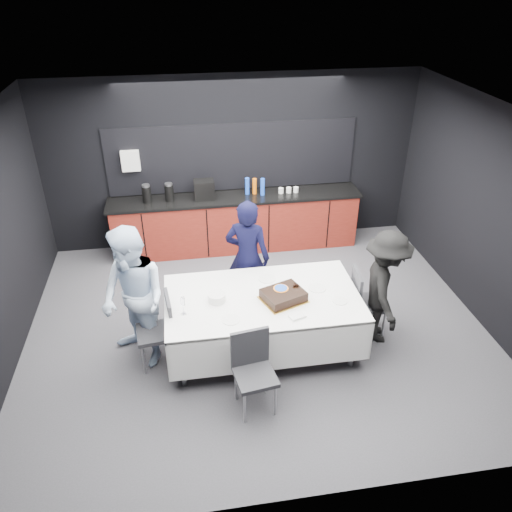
{
  "coord_description": "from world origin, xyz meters",
  "views": [
    {
      "loc": [
        -0.85,
        -5.18,
        4.25
      ],
      "look_at": [
        0.0,
        0.1,
        1.05
      ],
      "focal_mm": 35.0,
      "sensor_mm": 36.0,
      "label": 1
    }
  ],
  "objects_px": {
    "champagne_flute": "(183,302)",
    "person_right": "(384,288)",
    "chair_right": "(364,298)",
    "person_center": "(248,258)",
    "party_table": "(263,306)",
    "cake_assembly": "(283,295)",
    "plate_stack": "(217,297)",
    "chair_left": "(161,326)",
    "chair_near": "(253,365)",
    "person_left": "(134,299)"
  },
  "relations": [
    {
      "from": "champagne_flute",
      "to": "person_right",
      "type": "bearing_deg",
      "value": 3.72
    },
    {
      "from": "chair_right",
      "to": "person_center",
      "type": "height_order",
      "value": "person_center"
    },
    {
      "from": "party_table",
      "to": "person_center",
      "type": "bearing_deg",
      "value": 93.96
    },
    {
      "from": "person_center",
      "to": "person_right",
      "type": "xyz_separation_m",
      "value": [
        1.57,
        -0.87,
        -0.06
      ]
    },
    {
      "from": "chair_right",
      "to": "person_right",
      "type": "xyz_separation_m",
      "value": [
        0.19,
        -0.13,
        0.23
      ]
    },
    {
      "from": "cake_assembly",
      "to": "person_center",
      "type": "relative_size",
      "value": 0.37
    },
    {
      "from": "champagne_flute",
      "to": "person_center",
      "type": "bearing_deg",
      "value": 49.41
    },
    {
      "from": "plate_stack",
      "to": "chair_left",
      "type": "distance_m",
      "value": 0.74
    },
    {
      "from": "chair_right",
      "to": "party_table",
      "type": "bearing_deg",
      "value": -175.54
    },
    {
      "from": "champagne_flute",
      "to": "chair_right",
      "type": "distance_m",
      "value": 2.32
    },
    {
      "from": "cake_assembly",
      "to": "person_center",
      "type": "distance_m",
      "value": 0.99
    },
    {
      "from": "chair_right",
      "to": "champagne_flute",
      "type": "bearing_deg",
      "value": -172.72
    },
    {
      "from": "chair_near",
      "to": "person_center",
      "type": "xyz_separation_m",
      "value": [
        0.2,
        1.73,
        0.29
      ]
    },
    {
      "from": "champagne_flute",
      "to": "person_right",
      "type": "relative_size",
      "value": 0.15
    },
    {
      "from": "plate_stack",
      "to": "chair_right",
      "type": "distance_m",
      "value": 1.9
    },
    {
      "from": "chair_near",
      "to": "chair_right",
      "type": "bearing_deg",
      "value": 31.94
    },
    {
      "from": "chair_left",
      "to": "person_center",
      "type": "height_order",
      "value": "person_center"
    },
    {
      "from": "plate_stack",
      "to": "chair_left",
      "type": "relative_size",
      "value": 0.23
    },
    {
      "from": "person_center",
      "to": "person_right",
      "type": "height_order",
      "value": "person_center"
    },
    {
      "from": "cake_assembly",
      "to": "person_left",
      "type": "relative_size",
      "value": 0.34
    },
    {
      "from": "plate_stack",
      "to": "person_left",
      "type": "relative_size",
      "value": 0.12
    },
    {
      "from": "champagne_flute",
      "to": "party_table",
      "type": "bearing_deg",
      "value": 11.19
    },
    {
      "from": "champagne_flute",
      "to": "person_center",
      "type": "distance_m",
      "value": 1.36
    },
    {
      "from": "party_table",
      "to": "plate_stack",
      "type": "xyz_separation_m",
      "value": [
        -0.55,
        -0.0,
        0.19
      ]
    },
    {
      "from": "party_table",
      "to": "chair_right",
      "type": "height_order",
      "value": "chair_right"
    },
    {
      "from": "person_center",
      "to": "chair_near",
      "type": "bearing_deg",
      "value": 105.87
    },
    {
      "from": "chair_left",
      "to": "chair_near",
      "type": "height_order",
      "value": "same"
    },
    {
      "from": "plate_stack",
      "to": "champagne_flute",
      "type": "distance_m",
      "value": 0.45
    },
    {
      "from": "chair_left",
      "to": "person_center",
      "type": "relative_size",
      "value": 0.56
    },
    {
      "from": "party_table",
      "to": "person_right",
      "type": "height_order",
      "value": "person_right"
    },
    {
      "from": "plate_stack",
      "to": "chair_left",
      "type": "xyz_separation_m",
      "value": [
        -0.68,
        -0.05,
        -0.3
      ]
    },
    {
      "from": "chair_left",
      "to": "person_center",
      "type": "xyz_separation_m",
      "value": [
        1.16,
        0.9,
        0.29
      ]
    },
    {
      "from": "party_table",
      "to": "chair_right",
      "type": "xyz_separation_m",
      "value": [
        1.32,
        0.1,
        -0.11
      ]
    },
    {
      "from": "plate_stack",
      "to": "chair_right",
      "type": "xyz_separation_m",
      "value": [
        1.87,
        0.1,
        -0.3
      ]
    },
    {
      "from": "party_table",
      "to": "plate_stack",
      "type": "height_order",
      "value": "plate_stack"
    },
    {
      "from": "plate_stack",
      "to": "person_center",
      "type": "distance_m",
      "value": 0.98
    },
    {
      "from": "cake_assembly",
      "to": "chair_near",
      "type": "bearing_deg",
      "value": -121.85
    },
    {
      "from": "person_left",
      "to": "person_right",
      "type": "height_order",
      "value": "person_left"
    },
    {
      "from": "cake_assembly",
      "to": "person_left",
      "type": "height_order",
      "value": "person_left"
    },
    {
      "from": "party_table",
      "to": "chair_left",
      "type": "relative_size",
      "value": 2.51
    },
    {
      "from": "cake_assembly",
      "to": "plate_stack",
      "type": "bearing_deg",
      "value": 172.76
    },
    {
      "from": "champagne_flute",
      "to": "person_left",
      "type": "relative_size",
      "value": 0.13
    },
    {
      "from": "champagne_flute",
      "to": "plate_stack",
      "type": "bearing_deg",
      "value": 25.1
    },
    {
      "from": "cake_assembly",
      "to": "chair_left",
      "type": "xyz_separation_m",
      "value": [
        -1.45,
        0.05,
        -0.31
      ]
    },
    {
      "from": "champagne_flute",
      "to": "cake_assembly",
      "type": "bearing_deg",
      "value": 4.23
    },
    {
      "from": "party_table",
      "to": "champagne_flute",
      "type": "bearing_deg",
      "value": -168.81
    },
    {
      "from": "party_table",
      "to": "chair_near",
      "type": "bearing_deg",
      "value": -106.08
    },
    {
      "from": "chair_near",
      "to": "person_right",
      "type": "height_order",
      "value": "person_right"
    },
    {
      "from": "champagne_flute",
      "to": "chair_left",
      "type": "bearing_deg",
      "value": 154.32
    },
    {
      "from": "plate_stack",
      "to": "chair_near",
      "type": "relative_size",
      "value": 0.23
    }
  ]
}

